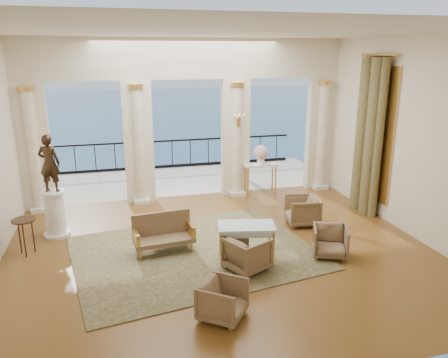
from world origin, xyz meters
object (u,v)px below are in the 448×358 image
object	(u,v)px
settee	(163,233)
side_table	(24,224)
armchair_b	(330,240)
game_table	(246,229)
pedestal	(55,214)
armchair_a	(223,298)
armchair_d	(247,252)
console_table	(261,169)
statue	(49,163)
armchair_c	(302,209)

from	to	relation	value
settee	side_table	world-z (taller)	settee
armchair_b	side_table	world-z (taller)	side_table
game_table	pedestal	distance (m)	4.53
armchair_a	pedestal	bearing A→B (deg)	72.48
armchair_d	console_table	size ratio (longest dim) A/B	0.77
console_table	side_table	world-z (taller)	console_table
pedestal	side_table	xyz separation A→B (m)	(-0.51, -0.87, 0.15)
console_table	settee	bearing A→B (deg)	-135.67
armchair_a	armchair_d	world-z (taller)	armchair_d
armchair_b	game_table	bearing A→B (deg)	-164.55
armchair_d	armchair_a	bearing A→B (deg)	123.40
game_table	side_table	world-z (taller)	side_table
statue	armchair_b	bearing A→B (deg)	171.82
side_table	pedestal	bearing A→B (deg)	59.78
settee	armchair_a	bearing A→B (deg)	-83.11
armchair_d	pedestal	size ratio (longest dim) A/B	0.70
armchair_d	console_table	world-z (taller)	console_table
console_table	game_table	bearing A→B (deg)	-112.53
armchair_d	pedestal	distance (m)	4.65
armchair_d	pedestal	world-z (taller)	pedestal
armchair_b	console_table	bearing A→B (deg)	113.56
side_table	game_table	bearing A→B (deg)	-18.20
armchair_d	side_table	size ratio (longest dim) A/B	0.96
console_table	side_table	size ratio (longest dim) A/B	1.25
armchair_c	armchair_d	size ratio (longest dim) A/B	1.03
armchair_b	console_table	world-z (taller)	console_table
settee	console_table	distance (m)	4.59
statue	console_table	distance (m)	5.94
armchair_d	pedestal	xyz separation A→B (m)	(-3.79, 2.68, 0.14)
armchair_d	settee	size ratio (longest dim) A/B	0.58
game_table	statue	distance (m)	4.64
console_table	side_table	bearing A→B (deg)	-156.54
armchair_d	settee	bearing A→B (deg)	24.00
armchair_b	armchair_d	distance (m)	1.87
armchair_b	game_table	xyz separation A→B (m)	(-1.76, 0.23, 0.35)
game_table	armchair_a	bearing A→B (deg)	-106.16
armchair_c	pedestal	bearing A→B (deg)	-88.27
statue	pedestal	bearing A→B (deg)	106.01
armchair_c	pedestal	xyz separation A→B (m)	(-5.82, 0.78, 0.14)
armchair_a	game_table	world-z (taller)	game_table
game_table	side_table	size ratio (longest dim) A/B	1.58
armchair_d	statue	bearing A→B (deg)	28.81
armchair_b	game_table	world-z (taller)	game_table
game_table	side_table	bearing A→B (deg)	173.38
settee	console_table	world-z (taller)	console_table
armchair_c	statue	world-z (taller)	statue
armchair_b	pedestal	xyz separation A→B (m)	(-5.65, 2.54, 0.17)
game_table	pedestal	size ratio (longest dim) A/B	1.14
armchair_d	game_table	world-z (taller)	game_table
settee	armchair_d	bearing A→B (deg)	-46.10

